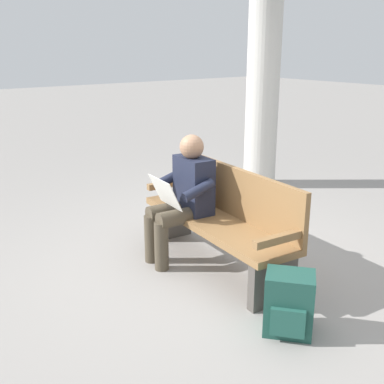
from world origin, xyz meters
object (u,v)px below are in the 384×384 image
person_seated (183,195)px  support_pillar (265,38)px  backpack (289,304)px  bench_near (222,217)px

person_seated → support_pillar: (1.38, -2.36, 1.40)m
person_seated → backpack: bearing=-179.7°
person_seated → backpack: 1.49m
person_seated → support_pillar: support_pillar is taller
support_pillar → bench_near: bearing=127.9°
person_seated → backpack: size_ratio=2.65×
person_seated → bench_near: bearing=-140.8°
person_seated → backpack: person_seated is taller
bench_near → backpack: size_ratio=4.13×
bench_near → person_seated: (0.31, 0.20, 0.17)m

